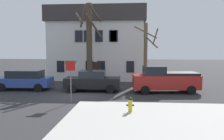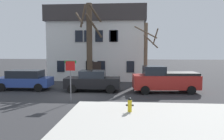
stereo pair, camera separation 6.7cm
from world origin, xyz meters
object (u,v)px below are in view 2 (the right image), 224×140
building_main (99,43)px  fire_hydrant (130,104)px  tree_bare_near (89,41)px  car_black_sedan (93,81)px  pickup_truck_red (165,80)px  car_blue_wagon (25,79)px  tree_bare_mid (146,52)px  bicycle_leaning (41,81)px  street_sign_pole (70,73)px

building_main → fire_hydrant: 17.12m
tree_bare_near → car_black_sedan: 4.77m
tree_bare_near → fire_hydrant: 11.32m
building_main → car_black_sedan: bearing=-85.3°
building_main → pickup_truck_red: (6.64, -9.70, -3.10)m
pickup_truck_red → car_blue_wagon: bearing=178.8°
tree_bare_near → car_blue_wagon: 6.77m
building_main → fire_hydrant: (3.93, -16.27, -3.60)m
car_blue_wagon → car_black_sedan: size_ratio=1.01×
car_blue_wagon → car_black_sedan: bearing=-1.8°
tree_bare_mid → car_black_sedan: (-4.57, -4.10, -2.33)m
tree_bare_mid → car_blue_wagon: bearing=-159.5°
car_black_sedan → fire_hydrant: (3.15, -6.63, -0.34)m
tree_bare_mid → bicycle_leaning: bearing=-174.5°
tree_bare_near → tree_bare_mid: tree_bare_near is taller
tree_bare_near → tree_bare_mid: 5.59m
building_main → fire_hydrant: bearing=-76.4°
tree_bare_near → fire_hydrant: bearing=-68.0°
tree_bare_near → bicycle_leaning: bearing=-177.9°
building_main → bicycle_leaning: (-4.85, -6.51, -3.75)m
car_blue_wagon → fire_hydrant: (9.03, -6.82, -0.36)m
fire_hydrant → street_sign_pole: (-3.84, 2.31, 1.40)m
fire_hydrant → bicycle_leaning: size_ratio=0.44×
pickup_truck_red → building_main: bearing=124.4°
pickup_truck_red → bicycle_leaning: bearing=164.5°
fire_hydrant → street_sign_pole: 4.69m
building_main → tree_bare_near: bearing=-90.8°
car_black_sedan → bicycle_leaning: 6.46m
tree_bare_mid → street_sign_pole: bearing=-122.0°
fire_hydrant → bicycle_leaning: bicycle_leaning is taller
street_sign_pole → bicycle_leaning: size_ratio=1.56×
car_blue_wagon → tree_bare_near: bearing=31.8°
building_main → car_blue_wagon: 11.22m
tree_bare_near → pickup_truck_red: 8.16m
building_main → tree_bare_mid: (5.36, -5.54, -0.94)m
building_main → bicycle_leaning: building_main is taller
tree_bare_near → bicycle_leaning: 6.12m
building_main → car_blue_wagon: (-5.10, -9.45, -3.25)m
car_blue_wagon → car_black_sedan: 5.88m
tree_bare_near → pickup_truck_red: tree_bare_near is taller
car_black_sedan → fire_hydrant: bearing=-64.6°
building_main → pickup_truck_red: size_ratio=2.05×
pickup_truck_red → street_sign_pole: 7.87m
car_blue_wagon → street_sign_pole: (5.19, -4.51, 1.04)m
car_black_sedan → street_sign_pole: street_sign_pole is taller
car_blue_wagon → fire_hydrant: car_blue_wagon is taller
bicycle_leaning → tree_bare_mid: bearing=5.5°
pickup_truck_red → street_sign_pole: bearing=-147.0°
pickup_truck_red → fire_hydrant: (-2.71, -6.56, -0.50)m
building_main → pickup_truck_red: bearing=-55.6°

